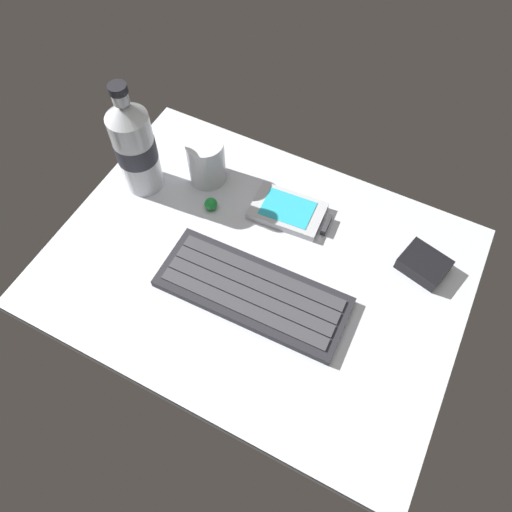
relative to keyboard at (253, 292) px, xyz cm
name	(u,v)px	position (x,y,z in cm)	size (l,w,h in cm)	color
ground_plane	(255,270)	(-1.82, 4.43, -1.79)	(64.00, 48.00, 2.80)	silver
keyboard	(253,292)	(0.00, 0.00, 0.00)	(29.24, 11.65, 1.70)	#232328
handheld_device	(291,212)	(-1.16, 16.17, -0.08)	(13.15, 8.37, 1.50)	#B7BABF
juice_cup	(207,162)	(-17.56, 16.90, 3.10)	(6.40, 6.40, 8.50)	silver
water_bottle	(135,146)	(-26.82, 10.90, 8.20)	(6.73, 6.73, 20.80)	silver
charger_block	(424,264)	(21.51, 16.17, 0.39)	(7.00, 5.60, 2.40)	black
trackball_mouse	(211,204)	(-13.74, 11.31, 0.29)	(2.20, 2.20, 2.20)	#198C33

